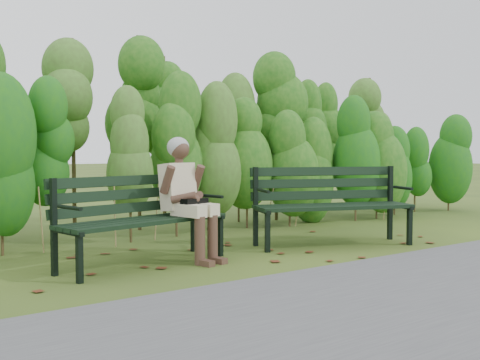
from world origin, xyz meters
TOP-DOWN VIEW (x-y plane):
  - ground at (0.00, 0.00)m, footprint 80.00×80.00m
  - footpath at (0.00, -2.20)m, footprint 60.00×2.50m
  - hedge_band at (0.00, 1.86)m, footprint 11.04×1.67m
  - leaf_litter at (-0.06, -0.24)m, footprint 5.73×2.06m
  - bench_left at (-1.28, 0.21)m, footprint 1.75×0.86m
  - bench_right at (0.98, -0.03)m, footprint 1.86×1.15m
  - seated_woman at (-0.81, 0.13)m, footprint 0.50×0.73m

SIDE VIEW (x-z plane):
  - ground at x=0.00m, z-range 0.00..0.00m
  - leaf_litter at x=-0.06m, z-range 0.00..0.01m
  - footpath at x=0.00m, z-range 0.00..0.01m
  - bench_left at x=-1.28m, z-range 0.07..0.91m
  - bench_right at x=0.98m, z-range 0.08..0.97m
  - seated_woman at x=-0.81m, z-range 0.08..1.28m
  - hedge_band at x=0.00m, z-range 0.05..2.47m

